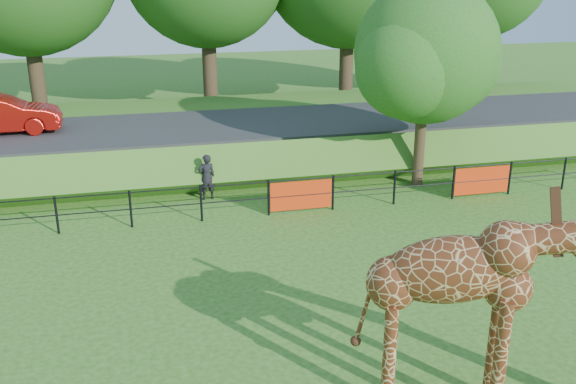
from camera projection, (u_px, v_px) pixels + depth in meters
name	position (u px, v px, depth m)	size (l,w,h in m)	color
giraffe	(512.00, 318.00, 10.26)	(5.00, 0.92, 3.57)	#562711
perimeter_fence	(201.00, 203.00, 18.61)	(28.07, 0.10, 1.10)	black
embankment	(181.00, 136.00, 25.45)	(40.00, 9.00, 1.30)	#2E6018
road	(183.00, 128.00, 23.83)	(40.00, 5.00, 0.12)	#2A2B2D
car_red	(0.00, 115.00, 22.59)	(1.42, 4.08, 1.34)	#AC130C
visitor	(207.00, 177.00, 20.30)	(0.54, 0.36, 1.48)	black
tree_east	(428.00, 57.00, 20.50)	(5.40, 4.71, 6.76)	#352617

